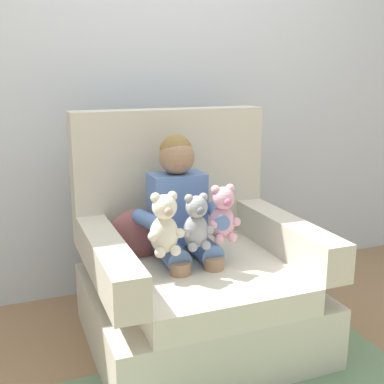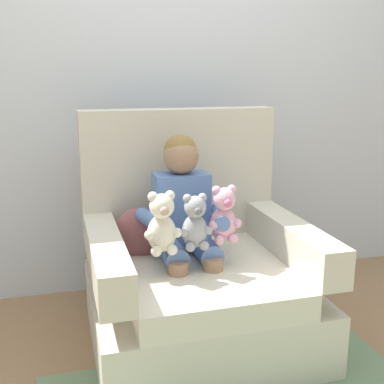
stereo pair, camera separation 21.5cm
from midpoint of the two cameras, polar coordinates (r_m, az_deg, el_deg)
The scene contains 8 objects.
ground_plane at distance 2.51m, azimuth -1.85°, elevation -16.93°, with size 8.00×8.00×0.00m, color #936D4C.
back_wall at distance 2.92m, azimuth -7.45°, elevation 14.06°, with size 6.00×0.10×2.60m, color silver.
armchair at distance 2.41m, azimuth -2.42°, elevation -9.54°, with size 1.02×0.95×1.10m.
seated_child at distance 2.31m, azimuth -3.85°, elevation -2.66°, with size 0.45×0.39×0.82m.
plush_grey at distance 2.14m, azimuth -2.38°, elevation -3.66°, with size 0.15×0.12×0.25m.
plush_cream at distance 2.08m, azimuth -6.19°, elevation -3.91°, with size 0.16×0.13×0.27m.
plush_pink at distance 2.23m, azimuth 0.84°, elevation -2.70°, with size 0.16×0.13×0.26m.
throw_pillow at distance 2.39m, azimuth -9.04°, elevation -5.05°, with size 0.26×0.12×0.26m, color #8C4C4C.
Camera 1 is at (-0.82, -2.00, 1.28)m, focal length 45.90 mm.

